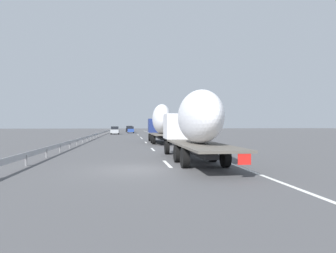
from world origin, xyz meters
TOP-DOWN VIEW (x-y plane):
  - ground_plane at (40.00, 0.00)m, footprint 260.00×260.00m
  - lane_stripe_0 at (2.00, -1.80)m, footprint 3.20×0.20m
  - lane_stripe_1 at (12.15, -1.80)m, footprint 3.20×0.20m
  - lane_stripe_2 at (23.11, -1.80)m, footprint 3.20×0.20m
  - lane_stripe_3 at (34.32, -1.80)m, footprint 3.20×0.20m
  - lane_stripe_4 at (38.55, -1.80)m, footprint 3.20×0.20m
  - lane_stripe_5 at (51.08, -1.80)m, footprint 3.20×0.20m
  - lane_stripe_6 at (55.40, -1.80)m, footprint 3.20×0.20m
  - lane_stripe_7 at (69.27, -1.80)m, footprint 3.20×0.20m
  - lane_stripe_8 at (69.13, -1.80)m, footprint 3.20×0.20m
  - edge_line_right at (45.00, -5.50)m, footprint 110.00×0.20m
  - truck_lead at (21.97, -3.60)m, footprint 12.41×2.55m
  - truck_trailing at (2.89, -3.60)m, footprint 13.49×2.55m
  - car_silver_hatch at (56.91, 3.60)m, footprint 4.20×1.91m
  - car_white_van at (88.40, -0.22)m, footprint 4.02×1.81m
  - car_blue_sedan at (67.11, -0.26)m, footprint 4.63×1.75m
  - car_black_suv at (80.16, 0.22)m, footprint 4.63×1.92m
  - road_sign at (42.74, -6.70)m, footprint 0.10×0.90m
  - tree_0 at (89.38, -10.17)m, footprint 2.55×2.55m
  - tree_1 at (75.24, -11.79)m, footprint 2.67×2.67m
  - tree_2 at (82.23, -10.61)m, footprint 2.50×2.50m
  - guardrail_median at (43.00, 6.00)m, footprint 94.00×0.10m

SIDE VIEW (x-z plane):
  - ground_plane at x=40.00m, z-range 0.00..0.00m
  - lane_stripe_0 at x=2.00m, z-range 0.00..0.01m
  - lane_stripe_1 at x=12.15m, z-range 0.00..0.01m
  - lane_stripe_2 at x=23.11m, z-range 0.00..0.01m
  - lane_stripe_3 at x=34.32m, z-range 0.00..0.01m
  - lane_stripe_4 at x=38.55m, z-range 0.00..0.01m
  - lane_stripe_5 at x=51.08m, z-range 0.00..0.01m
  - lane_stripe_6 at x=55.40m, z-range 0.00..0.01m
  - lane_stripe_7 at x=69.27m, z-range 0.00..0.01m
  - lane_stripe_8 at x=69.13m, z-range 0.00..0.01m
  - edge_line_right at x=45.00m, z-range 0.00..0.01m
  - guardrail_median at x=43.00m, z-range 0.20..0.96m
  - car_blue_sedan at x=67.11m, z-range 0.01..1.82m
  - car_silver_hatch at x=56.91m, z-range 0.01..1.88m
  - car_black_suv at x=80.16m, z-range 0.00..1.91m
  - car_white_van at x=88.40m, z-range 0.00..1.92m
  - road_sign at x=42.74m, z-range 0.58..3.56m
  - truck_trailing at x=2.89m, z-range 0.28..4.53m
  - truck_lead at x=21.97m, z-range 0.25..5.02m
  - tree_0 at x=89.38m, z-range 0.61..6.13m
  - tree_1 at x=75.24m, z-range 0.83..7.38m
  - tree_2 at x=82.23m, z-range 0.92..8.59m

